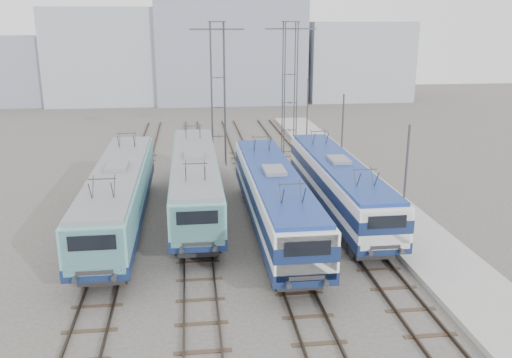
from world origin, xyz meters
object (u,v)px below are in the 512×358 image
(locomotive_center_right, at_px, (274,196))
(locomotive_center_left, at_px, (195,179))
(catenary_tower_east, at_px, (290,84))
(mast_mid, at_px, (342,142))
(locomotive_far_right, at_px, (339,182))
(catenary_tower_west, at_px, (218,88))
(locomotive_far_left, at_px, (119,193))
(mast_front, at_px, (405,190))
(mast_rear, at_px, (307,115))

(locomotive_center_right, bearing_deg, locomotive_center_left, 136.73)
(catenary_tower_east, xyz_separation_m, mast_mid, (2.10, -10.00, -3.14))
(locomotive_far_right, xyz_separation_m, catenary_tower_west, (-6.75, 14.02, 4.40))
(locomotive_far_left, distance_m, locomotive_center_right, 9.16)
(locomotive_center_left, distance_m, mast_front, 13.36)
(catenary_tower_east, bearing_deg, mast_rear, 43.60)
(locomotive_far_right, distance_m, mast_rear, 18.16)
(locomotive_far_left, relative_size, locomotive_far_right, 1.06)
(locomotive_far_left, relative_size, catenary_tower_east, 1.55)
(mast_rear, bearing_deg, catenary_tower_east, -136.40)
(locomotive_center_left, bearing_deg, locomotive_far_right, -10.86)
(locomotive_center_left, height_order, locomotive_center_right, locomotive_center_left)
(locomotive_far_left, bearing_deg, mast_rear, 50.82)
(locomotive_center_right, xyz_separation_m, mast_rear, (6.35, 20.53, 1.18))
(locomotive_center_left, height_order, catenary_tower_east, catenary_tower_east)
(locomotive_center_right, height_order, locomotive_far_right, locomotive_center_right)
(mast_mid, bearing_deg, catenary_tower_east, 101.86)
(locomotive_center_right, bearing_deg, catenary_tower_west, 97.75)
(catenary_tower_east, xyz_separation_m, mast_rear, (2.10, 2.00, -3.14))
(mast_front, height_order, mast_rear, same)
(locomotive_far_left, bearing_deg, locomotive_center_right, -10.71)
(locomotive_far_left, height_order, locomotive_center_left, locomotive_far_left)
(locomotive_center_right, bearing_deg, locomotive_far_right, 29.15)
(locomotive_center_right, xyz_separation_m, mast_mid, (6.35, 8.53, 1.18))
(locomotive_far_left, height_order, mast_rear, mast_rear)
(catenary_tower_east, distance_m, mast_rear, 4.28)
(locomotive_far_left, relative_size, mast_mid, 2.65)
(locomotive_far_left, xyz_separation_m, locomotive_center_left, (4.50, 2.53, -0.02))
(locomotive_center_right, bearing_deg, mast_front, -28.63)
(locomotive_far_right, distance_m, catenary_tower_east, 16.62)
(locomotive_far_left, relative_size, mast_rear, 2.65)
(locomotive_far_left, relative_size, locomotive_center_right, 1.02)
(locomotive_far_right, xyz_separation_m, mast_mid, (1.85, 6.02, 1.26))
(locomotive_center_left, relative_size, mast_mid, 2.62)
(locomotive_center_left, relative_size, locomotive_center_right, 1.01)
(catenary_tower_west, distance_m, mast_rear, 9.99)
(catenary_tower_east, height_order, mast_mid, catenary_tower_east)
(locomotive_center_left, bearing_deg, locomotive_center_right, -43.27)
(catenary_tower_east, xyz_separation_m, mast_front, (2.10, -22.00, -3.14))
(locomotive_center_left, height_order, mast_front, mast_front)
(locomotive_far_left, distance_m, locomotive_center_left, 5.16)
(catenary_tower_east, relative_size, mast_front, 1.71)
(locomotive_center_left, xyz_separation_m, mast_rear, (10.85, 16.30, 1.21))
(locomotive_center_right, relative_size, mast_mid, 2.60)
(locomotive_center_right, distance_m, catenary_tower_west, 17.24)
(locomotive_far_left, distance_m, mast_rear, 24.32)
(locomotive_center_left, distance_m, mast_rear, 19.62)
(locomotive_far_left, bearing_deg, catenary_tower_west, 65.53)
(mast_mid, bearing_deg, catenary_tower_west, 137.07)
(locomotive_center_left, distance_m, locomotive_center_right, 6.18)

